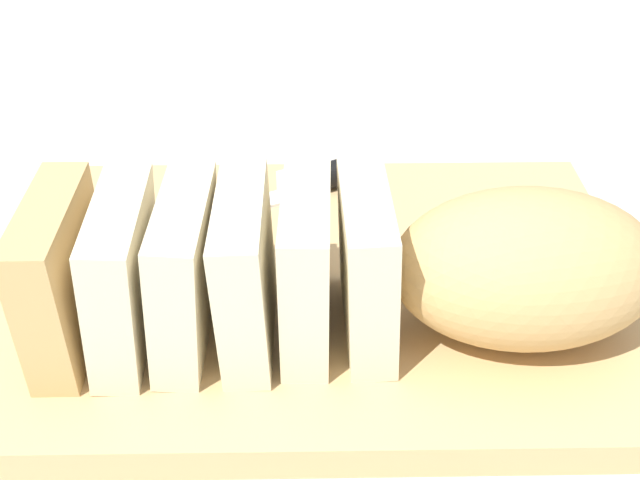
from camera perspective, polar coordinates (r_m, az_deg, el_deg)
ground_plane at (r=0.56m, az=0.00°, el=-4.44°), size 3.00×3.00×0.00m
cutting_board at (r=0.55m, az=0.00°, el=-3.51°), size 0.45×0.32×0.02m
bread_loaf at (r=0.47m, az=3.64°, el=-2.22°), size 0.38×0.11×0.10m
bread_knife at (r=0.62m, az=-2.81°, el=3.76°), size 0.26×0.13×0.02m
crumb_near_knife at (r=0.57m, az=3.59°, el=-0.40°), size 0.00×0.00×0.00m
crumb_near_loaf at (r=0.58m, az=-4.96°, el=0.17°), size 0.01×0.01×0.01m
crumb_stray_left at (r=0.57m, az=4.36°, el=-0.22°), size 0.01×0.01×0.01m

